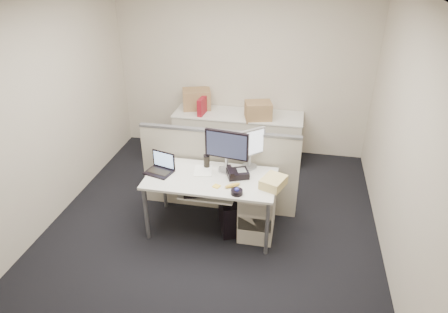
% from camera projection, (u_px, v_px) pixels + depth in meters
% --- Properties ---
extents(floor, '(4.00, 4.50, 0.01)m').
position_uv_depth(floor, '(212.00, 228.00, 4.94)').
color(floor, black).
rests_on(floor, ground).
extents(wall_back, '(4.00, 0.02, 2.70)m').
position_uv_depth(wall_back, '(242.00, 70.00, 6.24)').
color(wall_back, beige).
rests_on(wall_back, ground).
extents(wall_front, '(4.00, 0.02, 2.70)m').
position_uv_depth(wall_front, '(125.00, 283.00, 2.35)').
color(wall_front, beige).
rests_on(wall_front, ground).
extents(wall_left, '(0.02, 4.50, 2.70)m').
position_uv_depth(wall_left, '(43.00, 115.00, 4.64)').
color(wall_left, beige).
rests_on(wall_left, ground).
extents(wall_right, '(0.02, 4.50, 2.70)m').
position_uv_depth(wall_right, '(406.00, 144.00, 3.95)').
color(wall_right, beige).
rests_on(wall_right, ground).
extents(desk, '(1.50, 0.75, 0.73)m').
position_uv_depth(desk, '(211.00, 182.00, 4.62)').
color(desk, silver).
rests_on(desk, floor).
extents(keyboard_tray, '(0.62, 0.32, 0.02)m').
position_uv_depth(keyboard_tray, '(207.00, 194.00, 4.49)').
color(keyboard_tray, silver).
rests_on(keyboard_tray, desk).
extents(drawer_pedestal, '(0.40, 0.55, 0.65)m').
position_uv_depth(drawer_pedestal, '(257.00, 209.00, 4.73)').
color(drawer_pedestal, beige).
rests_on(drawer_pedestal, floor).
extents(cubicle_partition, '(2.00, 0.06, 1.10)m').
position_uv_depth(cubicle_partition, '(219.00, 172.00, 5.06)').
color(cubicle_partition, '#ACA68F').
rests_on(cubicle_partition, floor).
extents(back_counter, '(2.00, 0.60, 0.72)m').
position_uv_depth(back_counter, '(238.00, 136.00, 6.43)').
color(back_counter, beige).
rests_on(back_counter, floor).
extents(monitor_main, '(0.54, 0.27, 0.52)m').
position_uv_depth(monitor_main, '(227.00, 152.00, 4.60)').
color(monitor_main, black).
rests_on(monitor_main, desk).
extents(monitor_small, '(0.43, 0.41, 0.49)m').
position_uv_depth(monitor_small, '(250.00, 149.00, 4.68)').
color(monitor_small, '#B7B7BC').
rests_on(monitor_small, desk).
extents(laptop, '(0.35, 0.30, 0.23)m').
position_uv_depth(laptop, '(158.00, 164.00, 4.63)').
color(laptop, black).
rests_on(laptop, desk).
extents(trackball, '(0.15, 0.15, 0.05)m').
position_uv_depth(trackball, '(237.00, 192.00, 4.28)').
color(trackball, black).
rests_on(trackball, desk).
extents(desk_phone, '(0.29, 0.27, 0.08)m').
position_uv_depth(desk_phone, '(238.00, 174.00, 4.59)').
color(desk_phone, black).
rests_on(desk_phone, desk).
extents(paper_stack, '(0.25, 0.29, 0.01)m').
position_uv_depth(paper_stack, '(203.00, 171.00, 4.71)').
color(paper_stack, white).
rests_on(paper_stack, desk).
extents(sticky_pad, '(0.10, 0.10, 0.01)m').
position_uv_depth(sticky_pad, '(216.00, 186.00, 4.42)').
color(sticky_pad, yellow).
rests_on(sticky_pad, desk).
extents(travel_mug, '(0.08, 0.08, 0.15)m').
position_uv_depth(travel_mug, '(207.00, 162.00, 4.76)').
color(travel_mug, black).
rests_on(travel_mug, desk).
extents(banana, '(0.18, 0.15, 0.04)m').
position_uv_depth(banana, '(233.00, 185.00, 4.40)').
color(banana, gold).
rests_on(banana, desk).
extents(cellphone, '(0.10, 0.13, 0.02)m').
position_uv_depth(cellphone, '(223.00, 169.00, 4.74)').
color(cellphone, black).
rests_on(cellphone, desk).
extents(manila_folders, '(0.32, 0.35, 0.11)m').
position_uv_depth(manila_folders, '(273.00, 182.00, 4.40)').
color(manila_folders, '#DEC278').
rests_on(manila_folders, desk).
extents(keyboard, '(0.44, 0.25, 0.02)m').
position_uv_depth(keyboard, '(202.00, 194.00, 4.45)').
color(keyboard, black).
rests_on(keyboard, keyboard_tray).
extents(pc_tower_desk, '(0.32, 0.49, 0.42)m').
position_uv_depth(pc_tower_desk, '(228.00, 214.00, 4.84)').
color(pc_tower_desk, black).
rests_on(pc_tower_desk, floor).
extents(pc_tower_spare_dark, '(0.34, 0.49, 0.42)m').
position_uv_depth(pc_tower_spare_dark, '(170.00, 147.00, 6.42)').
color(pc_tower_spare_dark, black).
rests_on(pc_tower_spare_dark, floor).
extents(pc_tower_spare_silver, '(0.29, 0.51, 0.45)m').
position_uv_depth(pc_tower_spare_silver, '(156.00, 144.00, 6.46)').
color(pc_tower_spare_silver, '#B7B7BC').
rests_on(pc_tower_spare_silver, floor).
extents(cardboard_box_left, '(0.52, 0.44, 0.33)m').
position_uv_depth(cardboard_box_left, '(197.00, 100.00, 6.41)').
color(cardboard_box_left, '#A06E48').
rests_on(cardboard_box_left, back_counter).
extents(cardboard_box_right, '(0.46, 0.39, 0.28)m').
position_uv_depth(cardboard_box_right, '(258.00, 111.00, 6.04)').
color(cardboard_box_right, '#A06E48').
rests_on(cardboard_box_right, back_counter).
extents(red_binder, '(0.10, 0.31, 0.28)m').
position_uv_depth(red_binder, '(202.00, 106.00, 6.20)').
color(red_binder, maroon).
rests_on(red_binder, back_counter).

